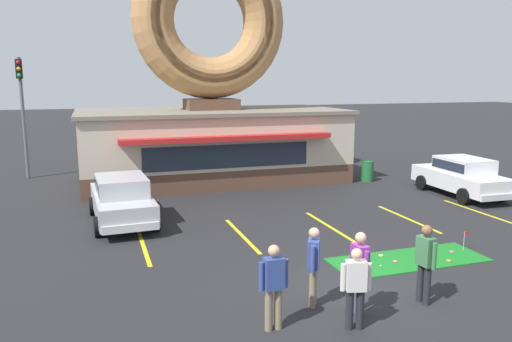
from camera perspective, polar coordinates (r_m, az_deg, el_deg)
name	(u,v)px	position (r m, az deg, el deg)	size (l,w,h in m)	color
ground_plane	(354,296)	(11.66, 11.18, -13.81)	(160.00, 160.00, 0.00)	#232326
donut_shop_building	(211,101)	(23.80, -5.12, 7.92)	(12.30, 6.75, 10.96)	brown
putting_mat	(408,260)	(14.10, 17.02, -9.68)	(4.24, 1.54, 0.03)	#197523
mini_donut_near_left	(395,261)	(13.78, 15.64, -9.92)	(0.13, 0.13, 0.04)	#D8667F
mini_donut_near_right	(381,255)	(14.12, 14.08, -9.35)	(0.13, 0.13, 0.04)	#E5C666
mini_donut_mid_left	(449,261)	(14.28, 21.17, -9.53)	(0.13, 0.13, 0.04)	#D17F47
mini_donut_mid_centre	(356,269)	(13.02, 11.39, -10.95)	(0.13, 0.13, 0.04)	#D17F47
mini_donut_mid_right	(452,252)	(15.01, 21.48, -8.58)	(0.13, 0.13, 0.04)	#D8667F
mini_donut_far_left	(417,254)	(14.51, 17.93, -9.01)	(0.13, 0.13, 0.04)	brown
mini_donut_far_centre	(349,270)	(12.91, 10.57, -11.12)	(0.13, 0.13, 0.04)	#E5C666
golf_ball	(380,266)	(13.38, 14.04, -10.45)	(0.04, 0.04, 0.04)	white
putting_flag_pin	(465,236)	(15.19, 22.81, -6.91)	(0.13, 0.01, 0.55)	silver
car_silver	(122,197)	(17.27, -15.09, -2.93)	(2.14, 4.64, 1.60)	#B2B5BA
car_white	(462,175)	(22.28, 22.44, -0.42)	(2.11, 4.62, 1.60)	silver
pedestrian_blue_sweater_man	(274,283)	(9.68, 2.03, -12.68)	(0.60, 0.25, 1.70)	#7F7056
pedestrian_hooded_kid	(360,269)	(10.50, 11.75, -10.88)	(0.24, 0.60, 1.74)	#474C66
pedestrian_leather_jacket_man	(425,260)	(11.34, 18.78, -9.61)	(0.28, 0.59, 1.74)	#232328
pedestrian_clipboard_woman	(313,263)	(10.71, 6.58, -10.36)	(0.39, 0.53, 1.72)	#7F7056
pedestrian_beanie_man	(356,285)	(9.90, 11.32, -12.67)	(0.58, 0.33, 1.62)	#232328
trash_bin	(368,171)	(24.16, 12.63, 0.00)	(0.57, 0.57, 0.97)	#1E662D
traffic_light_pole	(22,102)	(26.41, -25.18, 7.16)	(0.28, 0.47, 5.80)	#595B60
parking_stripe_far_left	(143,245)	(15.03, -12.77, -8.26)	(0.12, 3.60, 0.01)	yellow
parking_stripe_left	(242,235)	(15.56, -1.63, -7.35)	(0.12, 3.60, 0.01)	yellow
parking_stripe_mid_left	(329,226)	(16.63, 8.38, -6.29)	(0.12, 3.60, 0.01)	yellow
parking_stripe_centre	(407,219)	(18.14, 16.93, -5.23)	(0.12, 3.60, 0.01)	yellow
parking_stripe_mid_right	(478,212)	(19.98, 24.00, -4.26)	(0.12, 3.60, 0.01)	yellow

